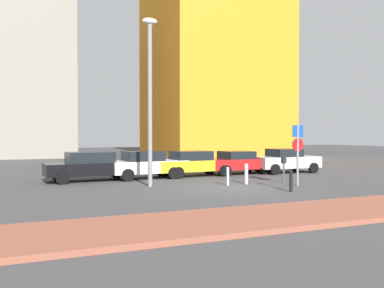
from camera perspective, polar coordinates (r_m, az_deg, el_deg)
The scene contains 14 objects.
ground_plane at distance 18.19m, azimuth 5.23°, elevation -6.16°, with size 120.00×120.00×0.00m, color #424244.
sidewalk_brick at distance 13.02m, azimuth 18.62°, elevation -8.91°, with size 40.00×3.03×0.14m, color #93513D.
parked_car_black at distance 21.47m, azimuth -13.93°, elevation -2.98°, with size 4.64×2.19×1.48m.
parked_car_white at distance 22.15m, azimuth -6.34°, elevation -2.83°, with size 4.25×2.19×1.48m.
parked_car_yellow at distance 23.20m, azimuth -0.03°, elevation -2.69°, with size 4.68×2.23×1.44m.
parked_car_red at distance 24.66m, azimuth 6.36°, elevation -2.51°, with size 4.04×2.19×1.38m.
parked_car_silver at distance 26.00m, azimuth 12.90°, elevation -2.25°, with size 4.15×2.00×1.49m.
parking_sign_post at distance 19.38m, azimuth 14.53°, elevation -0.45°, with size 0.60×0.10×2.83m.
parking_meter at distance 18.28m, azimuth 12.67°, elevation -3.30°, with size 0.18×0.14×1.40m.
street_lamp at distance 18.78m, azimuth -5.89°, elevation 7.69°, with size 0.70×0.36×7.64m.
traffic_bollard_near at distance 19.06m, azimuth 5.01°, elevation -4.53°, with size 0.12×0.12×0.85m, color #B7B7BC.
traffic_bollard_mid at distance 19.72m, azimuth 7.58°, elevation -4.16°, with size 0.17×0.17×0.97m, color #B7B7BC.
traffic_bollard_far at distance 17.44m, azimuth 13.63°, elevation -5.09°, with size 0.14×0.14×0.86m, color black.
building_colorful_midrise at distance 50.02m, azimuth 2.92°, elevation 12.40°, with size 14.04×14.45×23.98m, color orange.
Camera 1 is at (-8.51, -15.90, 2.36)m, focal length 38.25 mm.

